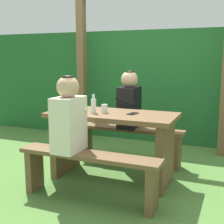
% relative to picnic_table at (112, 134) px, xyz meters
% --- Properties ---
extents(ground_plane, '(12.00, 12.00, 0.00)m').
position_rel_picnic_table_xyz_m(ground_plane, '(0.00, 0.00, -0.51)').
color(ground_plane, '#4D7936').
extents(hedge_backdrop, '(6.40, 0.67, 1.78)m').
position_rel_picnic_table_xyz_m(hedge_backdrop, '(0.00, 2.01, 0.38)').
color(hedge_backdrop, '#205A29').
rests_on(hedge_backdrop, ground_plane).
extents(pergola_post_left, '(0.12, 0.12, 2.24)m').
position_rel_picnic_table_xyz_m(pergola_post_left, '(-1.10, 1.37, 0.61)').
color(pergola_post_left, brown).
rests_on(pergola_post_left, ground_plane).
extents(picnic_table, '(1.40, 0.64, 0.75)m').
position_rel_picnic_table_xyz_m(picnic_table, '(0.00, 0.00, 0.00)').
color(picnic_table, brown).
rests_on(picnic_table, ground_plane).
extents(bench_near, '(1.40, 0.24, 0.47)m').
position_rel_picnic_table_xyz_m(bench_near, '(0.00, -0.58, -0.18)').
color(bench_near, brown).
rests_on(bench_near, ground_plane).
extents(bench_far, '(1.40, 0.24, 0.47)m').
position_rel_picnic_table_xyz_m(bench_far, '(0.00, 0.58, -0.18)').
color(bench_far, brown).
rests_on(bench_far, ground_plane).
extents(person_white_shirt, '(0.25, 0.35, 0.72)m').
position_rel_picnic_table_xyz_m(person_white_shirt, '(-0.20, -0.58, 0.29)').
color(person_white_shirt, silver).
rests_on(person_white_shirt, bench_near).
extents(person_black_coat, '(0.25, 0.35, 0.72)m').
position_rel_picnic_table_xyz_m(person_black_coat, '(-0.01, 0.58, 0.29)').
color(person_black_coat, black).
rests_on(person_black_coat, bench_far).
extents(drinking_glass, '(0.07, 0.07, 0.09)m').
position_rel_picnic_table_xyz_m(drinking_glass, '(-0.08, -0.03, 0.29)').
color(drinking_glass, silver).
rests_on(drinking_glass, picnic_table).
extents(bottle_left, '(0.06, 0.06, 0.21)m').
position_rel_picnic_table_xyz_m(bottle_left, '(-0.18, -0.09, 0.33)').
color(bottle_left, silver).
rests_on(bottle_left, picnic_table).
extents(cell_phone, '(0.10, 0.15, 0.01)m').
position_rel_picnic_table_xyz_m(cell_phone, '(0.23, 0.02, 0.25)').
color(cell_phone, black).
rests_on(cell_phone, picnic_table).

